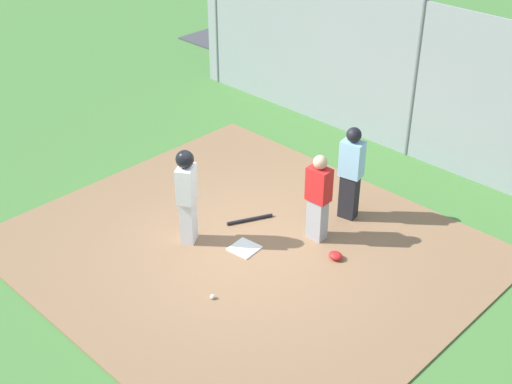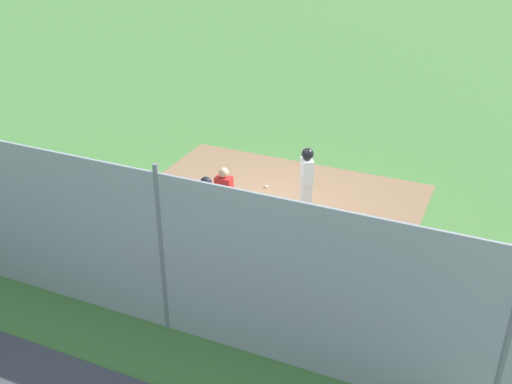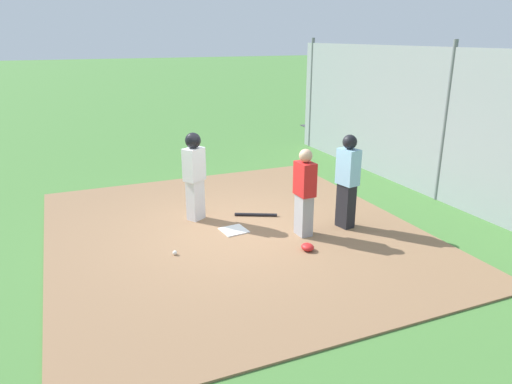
{
  "view_description": "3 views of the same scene",
  "coord_description": "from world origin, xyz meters",
  "px_view_note": "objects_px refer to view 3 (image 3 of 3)",
  "views": [
    {
      "loc": [
        -6.63,
        6.51,
        6.75
      ],
      "look_at": [
        0.4,
        -0.69,
        0.66
      ],
      "focal_mm": 48.48,
      "sensor_mm": 36.0,
      "label": 1
    },
    {
      "loc": [
        5.2,
        -12.41,
        7.55
      ],
      "look_at": [
        -0.02,
        -0.65,
        0.9
      ],
      "focal_mm": 43.34,
      "sensor_mm": 36.0,
      "label": 2
    },
    {
      "loc": [
        -7.47,
        2.72,
        3.42
      ],
      "look_at": [
        0.17,
        -0.51,
        0.66
      ],
      "focal_mm": 33.1,
      "sensor_mm": 36.0,
      "label": 3
    }
  ],
  "objects_px": {
    "home_plate": "(234,230)",
    "baseball_bat": "(256,215)",
    "runner": "(194,170)",
    "umpire": "(347,180)",
    "catcher": "(304,192)",
    "catcher_mask": "(308,247)",
    "parked_car_silver": "(410,116)",
    "baseball": "(175,253)"
  },
  "relations": [
    {
      "from": "catcher",
      "to": "catcher_mask",
      "type": "bearing_deg",
      "value": 65.77
    },
    {
      "from": "runner",
      "to": "baseball",
      "type": "height_order",
      "value": "runner"
    },
    {
      "from": "umpire",
      "to": "parked_car_silver",
      "type": "relative_size",
      "value": 0.41
    },
    {
      "from": "catcher",
      "to": "baseball",
      "type": "bearing_deg",
      "value": -4.07
    },
    {
      "from": "catcher",
      "to": "catcher_mask",
      "type": "height_order",
      "value": "catcher"
    },
    {
      "from": "baseball",
      "to": "parked_car_silver",
      "type": "height_order",
      "value": "parked_car_silver"
    },
    {
      "from": "home_plate",
      "to": "runner",
      "type": "distance_m",
      "value": 1.36
    },
    {
      "from": "runner",
      "to": "parked_car_silver",
      "type": "distance_m",
      "value": 11.07
    },
    {
      "from": "runner",
      "to": "baseball",
      "type": "relative_size",
      "value": 22.94
    },
    {
      "from": "catcher",
      "to": "runner",
      "type": "height_order",
      "value": "runner"
    },
    {
      "from": "umpire",
      "to": "catcher_mask",
      "type": "bearing_deg",
      "value": 18.55
    },
    {
      "from": "catcher",
      "to": "baseball",
      "type": "relative_size",
      "value": 21.17
    },
    {
      "from": "catcher_mask",
      "to": "baseball_bat",
      "type": "bearing_deg",
      "value": 5.85
    },
    {
      "from": "home_plate",
      "to": "catcher_mask",
      "type": "distance_m",
      "value": 1.51
    },
    {
      "from": "umpire",
      "to": "baseball_bat",
      "type": "bearing_deg",
      "value": -51.46
    },
    {
      "from": "umpire",
      "to": "parked_car_silver",
      "type": "xyz_separation_m",
      "value": [
        6.82,
        -7.22,
        -0.33
      ]
    },
    {
      "from": "runner",
      "to": "baseball",
      "type": "bearing_deg",
      "value": -60.81
    },
    {
      "from": "home_plate",
      "to": "catcher_mask",
      "type": "xyz_separation_m",
      "value": [
        -1.25,
        -0.84,
        0.05
      ]
    },
    {
      "from": "home_plate",
      "to": "baseball",
      "type": "height_order",
      "value": "baseball"
    },
    {
      "from": "runner",
      "to": "baseball_bat",
      "type": "relative_size",
      "value": 2.03
    },
    {
      "from": "runner",
      "to": "umpire",
      "type": "bearing_deg",
      "value": 27.17
    },
    {
      "from": "home_plate",
      "to": "umpire",
      "type": "xyz_separation_m",
      "value": [
        -0.61,
        -1.98,
        0.9
      ]
    },
    {
      "from": "home_plate",
      "to": "baseball_bat",
      "type": "bearing_deg",
      "value": -51.38
    },
    {
      "from": "catcher",
      "to": "runner",
      "type": "xyz_separation_m",
      "value": [
        1.47,
        1.56,
        0.17
      ]
    },
    {
      "from": "catcher",
      "to": "runner",
      "type": "bearing_deg",
      "value": -45.62
    },
    {
      "from": "baseball_bat",
      "to": "parked_car_silver",
      "type": "xyz_separation_m",
      "value": [
        5.69,
        -8.54,
        0.55
      ]
    },
    {
      "from": "runner",
      "to": "home_plate",
      "type": "bearing_deg",
      "value": -3.09
    },
    {
      "from": "catcher",
      "to": "umpire",
      "type": "xyz_separation_m",
      "value": [
        0.03,
        -0.89,
        0.1
      ]
    },
    {
      "from": "runner",
      "to": "catcher",
      "type": "bearing_deg",
      "value": 14.36
    },
    {
      "from": "baseball_bat",
      "to": "umpire",
      "type": "bearing_deg",
      "value": -14.68
    },
    {
      "from": "baseball_bat",
      "to": "runner",
      "type": "bearing_deg",
      "value": -169.72
    },
    {
      "from": "catcher",
      "to": "baseball_bat",
      "type": "distance_m",
      "value": 1.46
    },
    {
      "from": "catcher",
      "to": "umpire",
      "type": "distance_m",
      "value": 0.9
    },
    {
      "from": "parked_car_silver",
      "to": "catcher_mask",
      "type": "bearing_deg",
      "value": 134.01
    },
    {
      "from": "baseball",
      "to": "parked_car_silver",
      "type": "xyz_separation_m",
      "value": [
        6.77,
        -10.43,
        0.55
      ]
    },
    {
      "from": "baseball_bat",
      "to": "parked_car_silver",
      "type": "bearing_deg",
      "value": 59.59
    },
    {
      "from": "catcher",
      "to": "parked_car_silver",
      "type": "relative_size",
      "value": 0.37
    },
    {
      "from": "home_plate",
      "to": "umpire",
      "type": "bearing_deg",
      "value": -107.06
    },
    {
      "from": "home_plate",
      "to": "parked_car_silver",
      "type": "xyz_separation_m",
      "value": [
        6.21,
        -9.2,
        0.57
      ]
    },
    {
      "from": "home_plate",
      "to": "umpire",
      "type": "height_order",
      "value": "umpire"
    },
    {
      "from": "parked_car_silver",
      "to": "umpire",
      "type": "bearing_deg",
      "value": 135.62
    },
    {
      "from": "catcher",
      "to": "catcher_mask",
      "type": "xyz_separation_m",
      "value": [
        -0.62,
        0.25,
        -0.75
      ]
    }
  ]
}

